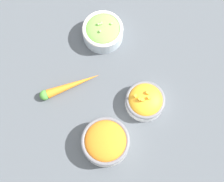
# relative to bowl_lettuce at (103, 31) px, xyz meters

# --- Properties ---
(ground_plane) EXTENTS (3.00, 3.00, 0.00)m
(ground_plane) POSITION_rel_bowl_lettuce_xyz_m (0.15, -0.15, -0.04)
(ground_plane) COLOR #4C5156
(bowl_lettuce) EXTENTS (0.13, 0.13, 0.07)m
(bowl_lettuce) POSITION_rel_bowl_lettuce_xyz_m (0.00, 0.00, 0.00)
(bowl_lettuce) COLOR #B2C1CC
(bowl_lettuce) RESTS_ON ground_plane
(bowl_squash) EXTENTS (0.12, 0.12, 0.07)m
(bowl_squash) POSITION_rel_bowl_lettuce_xyz_m (0.25, -0.11, -0.01)
(bowl_squash) COLOR white
(bowl_squash) RESTS_ON ground_plane
(bowl_carrots) EXTENTS (0.14, 0.14, 0.08)m
(bowl_carrots) POSITION_rel_bowl_lettuce_xyz_m (0.22, -0.28, 0.00)
(bowl_carrots) COLOR silver
(bowl_carrots) RESTS_ON ground_plane
(loose_carrot) EXTENTS (0.13, 0.18, 0.03)m
(loose_carrot) POSITION_rel_bowl_lettuce_xyz_m (0.02, -0.21, -0.02)
(loose_carrot) COLOR orange
(loose_carrot) RESTS_ON ground_plane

